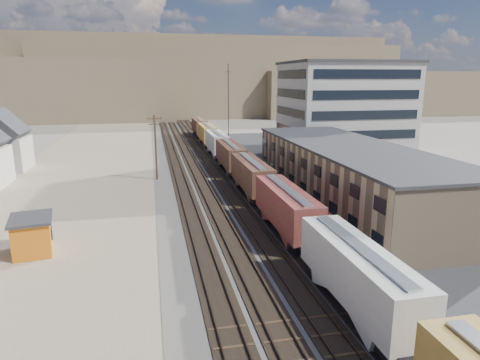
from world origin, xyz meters
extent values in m
plane|color=#6B6356|center=(0.00, 0.00, 0.00)|extent=(300.00, 300.00, 0.00)
cube|color=#4C4742|center=(0.00, 50.00, 0.03)|extent=(18.00, 200.00, 0.06)
cube|color=#84785A|center=(-20.00, 40.00, 0.01)|extent=(24.00, 180.00, 0.03)
cube|color=#232326|center=(22.00, 35.00, 0.02)|extent=(26.00, 120.00, 0.04)
cube|color=black|center=(-5.00, 50.00, 0.10)|extent=(2.60, 200.00, 0.08)
cube|color=#38281E|center=(-5.72, 50.00, 0.22)|extent=(0.08, 200.00, 0.16)
cube|color=#38281E|center=(-4.28, 50.00, 0.22)|extent=(0.08, 200.00, 0.16)
cube|color=black|center=(-2.00, 50.00, 0.10)|extent=(2.60, 200.00, 0.08)
cube|color=#38281E|center=(-2.72, 50.00, 0.22)|extent=(0.08, 200.00, 0.16)
cube|color=#38281E|center=(-1.28, 50.00, 0.22)|extent=(0.08, 200.00, 0.16)
cube|color=black|center=(1.00, 50.00, 0.10)|extent=(2.60, 200.00, 0.08)
cube|color=#38281E|center=(0.28, 50.00, 0.22)|extent=(0.08, 200.00, 0.16)
cube|color=#38281E|center=(1.72, 50.00, 0.22)|extent=(0.08, 200.00, 0.16)
cube|color=black|center=(3.80, 50.00, 0.10)|extent=(2.60, 200.00, 0.08)
cube|color=#38281E|center=(3.08, 50.00, 0.22)|extent=(0.08, 200.00, 0.16)
cube|color=#38281E|center=(4.52, 50.00, 0.22)|extent=(0.08, 200.00, 0.16)
cube|color=black|center=(3.80, -4.69, 0.75)|extent=(2.20, 2.20, 0.90)
cube|color=black|center=(3.80, 5.46, 0.75)|extent=(2.20, 2.20, 0.90)
cube|color=#B1ADA6|center=(3.80, 0.39, 2.90)|extent=(3.00, 13.34, 3.40)
cube|color=#B7B7B2|center=(3.80, 0.39, 4.68)|extent=(0.90, 12.32, 0.16)
cube|color=black|center=(3.80, 10.51, 0.75)|extent=(2.20, 2.20, 0.90)
cube|color=black|center=(3.80, 20.66, 0.75)|extent=(2.20, 2.20, 0.90)
cube|color=maroon|center=(3.80, 15.59, 2.90)|extent=(3.00, 13.34, 3.40)
cube|color=#B7B7B2|center=(3.80, 15.59, 4.68)|extent=(0.90, 12.33, 0.16)
cube|color=black|center=(3.80, 25.71, 0.75)|extent=(2.20, 2.20, 0.90)
cube|color=black|center=(3.80, 35.86, 0.75)|extent=(2.20, 2.20, 0.90)
cube|color=#4A2820|center=(3.80, 30.79, 2.90)|extent=(3.00, 13.34, 3.40)
cube|color=#B7B7B2|center=(3.80, 30.79, 4.68)|extent=(0.90, 12.33, 0.16)
cube|color=black|center=(3.80, 40.91, 0.75)|extent=(2.20, 2.20, 0.90)
cube|color=black|center=(3.80, 51.06, 0.75)|extent=(2.20, 2.20, 0.90)
cube|color=#4A2820|center=(3.80, 45.99, 2.90)|extent=(3.00, 13.34, 3.40)
cube|color=#B7B7B2|center=(3.80, 45.99, 4.68)|extent=(0.90, 12.33, 0.16)
cube|color=black|center=(3.80, 56.11, 0.75)|extent=(2.20, 2.20, 0.90)
cube|color=black|center=(3.80, 66.26, 0.75)|extent=(2.20, 2.20, 0.90)
cube|color=#B1ADA6|center=(3.80, 61.19, 2.90)|extent=(3.00, 13.34, 3.40)
cube|color=#B7B7B2|center=(3.80, 61.19, 4.68)|extent=(0.90, 12.33, 0.16)
cube|color=black|center=(3.80, 71.31, 0.75)|extent=(2.20, 2.20, 0.90)
cube|color=black|center=(3.80, 81.46, 0.75)|extent=(2.20, 2.20, 0.90)
cube|color=#A2742A|center=(3.80, 76.39, 2.90)|extent=(3.00, 13.34, 3.40)
cube|color=#B7B7B2|center=(3.80, 76.39, 4.68)|extent=(0.90, 12.32, 0.16)
cube|color=black|center=(3.80, 86.51, 0.75)|extent=(2.20, 2.20, 0.90)
cube|color=black|center=(3.80, 96.66, 0.75)|extent=(2.20, 2.20, 0.90)
cube|color=#4A2820|center=(3.80, 91.59, 2.90)|extent=(3.00, 13.34, 3.40)
cube|color=#B7B7B2|center=(3.80, 91.59, 4.68)|extent=(0.90, 12.32, 0.16)
cube|color=tan|center=(15.00, 25.00, 3.50)|extent=(12.00, 40.00, 7.00)
cube|color=#2D2D30|center=(15.00, 25.00, 7.10)|extent=(12.40, 40.40, 0.30)
cube|color=black|center=(8.95, 25.00, 2.20)|extent=(0.12, 36.00, 1.20)
cube|color=black|center=(8.95, 25.00, 5.20)|extent=(0.12, 36.00, 1.20)
cube|color=#9E998E|center=(28.00, 55.00, 9.00)|extent=(22.00, 18.00, 18.00)
cube|color=#2D2D30|center=(28.00, 55.00, 18.20)|extent=(22.60, 18.60, 0.50)
cube|color=black|center=(16.95, 55.00, 9.00)|extent=(0.12, 16.00, 16.00)
cube|color=black|center=(28.00, 45.95, 9.00)|extent=(20.00, 0.12, 16.00)
cylinder|color=#382619|center=(-8.50, 42.00, 5.00)|extent=(0.32, 0.32, 10.00)
cube|color=#382619|center=(-8.50, 42.00, 9.40)|extent=(2.20, 0.14, 0.14)
cube|color=#382619|center=(-8.50, 42.00, 8.60)|extent=(1.90, 0.14, 0.14)
cylinder|color=black|center=(-7.90, 42.00, 9.55)|extent=(0.08, 0.08, 0.22)
cylinder|color=black|center=(6.00, 60.00, 9.00)|extent=(0.16, 0.16, 18.00)
cube|color=black|center=(6.00, 60.00, 16.50)|extent=(1.20, 0.08, 0.08)
cube|color=#9E998E|center=(-34.00, 55.00, 2.75)|extent=(8.00, 8.00, 5.50)
cube|color=#2D2D30|center=(-34.00, 55.00, 6.40)|extent=(8.15, 8.16, 8.15)
cube|color=brown|center=(-60.00, 150.00, 11.00)|extent=(120.00, 40.00, 22.00)
cube|color=brown|center=(20.00, 160.00, 14.00)|extent=(140.00, 45.00, 28.00)
cube|color=brown|center=(90.00, 150.00, 9.00)|extent=(110.00, 38.00, 18.00)
cube|color=brown|center=(-10.00, 180.00, 16.00)|extent=(200.00, 60.00, 32.00)
cube|color=#CD6313|center=(-19.92, 15.51, 1.55)|extent=(3.80, 4.64, 3.11)
cube|color=#2D2D30|center=(-19.92, 15.51, 3.21)|extent=(4.29, 5.12, 0.26)
cube|color=black|center=(-18.34, 15.80, 1.66)|extent=(0.29, 1.04, 1.04)
imported|color=navy|center=(21.18, 39.73, 0.78)|extent=(5.98, 5.60, 1.56)
imported|color=silver|center=(28.28, 43.54, 0.83)|extent=(2.82, 5.16, 1.67)
camera|label=1|loc=(-9.10, -23.45, 15.30)|focal=32.00mm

